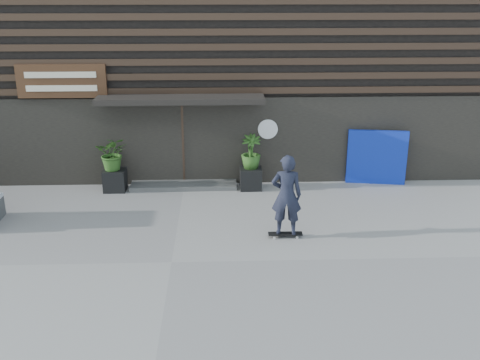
{
  "coord_description": "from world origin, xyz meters",
  "views": [
    {
      "loc": [
        1.03,
        -10.52,
        5.5
      ],
      "look_at": [
        1.5,
        1.99,
        1.1
      ],
      "focal_mm": 42.08,
      "sensor_mm": 36.0,
      "label": 1
    }
  ],
  "objects_px": {
    "planter_pot_left": "(115,180)",
    "skateboarder": "(286,195)",
    "blue_tarp": "(377,157)",
    "planter_pot_right": "(251,178)"
  },
  "relations": [
    {
      "from": "blue_tarp",
      "to": "skateboarder",
      "type": "relative_size",
      "value": 0.85
    },
    {
      "from": "planter_pot_right",
      "to": "skateboarder",
      "type": "xyz_separation_m",
      "value": [
        0.61,
        -3.26,
        0.72
      ]
    },
    {
      "from": "planter_pot_left",
      "to": "skateboarder",
      "type": "distance_m",
      "value": 5.53
    },
    {
      "from": "planter_pot_left",
      "to": "blue_tarp",
      "type": "distance_m",
      "value": 7.45
    },
    {
      "from": "skateboarder",
      "to": "planter_pot_left",
      "type": "bearing_deg",
      "value": 143.51
    },
    {
      "from": "blue_tarp",
      "to": "planter_pot_left",
      "type": "bearing_deg",
      "value": -168.75
    },
    {
      "from": "planter_pot_left",
      "to": "planter_pot_right",
      "type": "height_order",
      "value": "same"
    },
    {
      "from": "skateboarder",
      "to": "blue_tarp",
      "type": "bearing_deg",
      "value": 49.72
    },
    {
      "from": "planter_pot_left",
      "to": "blue_tarp",
      "type": "height_order",
      "value": "blue_tarp"
    },
    {
      "from": "planter_pot_right",
      "to": "planter_pot_left",
      "type": "bearing_deg",
      "value": 180.0
    }
  ]
}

